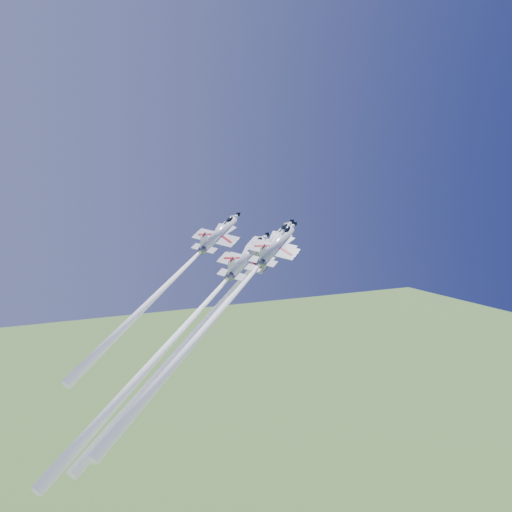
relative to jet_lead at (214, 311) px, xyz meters
name	(u,v)px	position (x,y,z in m)	size (l,w,h in m)	color
jet_lead	(214,311)	(0.00, 0.00, 0.00)	(43.14, 33.10, 49.19)	white
jet_left	(173,279)	(-5.28, 8.23, 5.19)	(34.34, 26.01, 35.68)	white
jet_right	(222,309)	(-0.55, -5.39, 1.65)	(39.08, 29.85, 43.03)	white
jet_slot	(185,326)	(-6.74, -3.47, -1.22)	(40.67, 31.06, 44.83)	white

